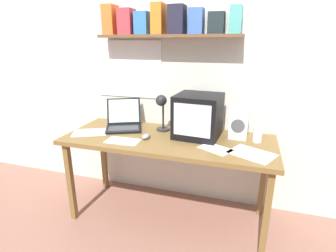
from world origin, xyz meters
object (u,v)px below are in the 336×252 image
crt_monitor (198,116)px  computer_mouse (146,136)px  loose_paper_near_laptop (90,132)px  corner_desk (168,145)px  open_notebook (215,149)px  loose_paper_near_monitor (252,154)px  juice_glass (257,135)px  desk_lamp (162,107)px  space_heater (239,122)px  printed_handout (123,141)px  laptop (124,121)px

crt_monitor → computer_mouse: size_ratio=3.42×
computer_mouse → loose_paper_near_laptop: size_ratio=0.33×
corner_desk → computer_mouse: size_ratio=15.37×
open_notebook → loose_paper_near_monitor: bearing=-3.1°
juice_glass → loose_paper_near_laptop: bearing=-171.5°
desk_lamp → loose_paper_near_monitor: size_ratio=0.91×
space_heater → loose_paper_near_laptop: (-1.22, -0.24, -0.13)m
loose_paper_near_monitor → loose_paper_near_laptop: bearing=177.7°
corner_desk → printed_handout: size_ratio=6.37×
juice_glass → crt_monitor: bearing=-178.7°
juice_glass → loose_paper_near_monitor: bearing=-98.0°
printed_handout → space_heater: bearing=21.7°
juice_glass → computer_mouse: (-0.85, -0.18, -0.04)m
computer_mouse → corner_desk: bearing=19.9°
loose_paper_near_monitor → printed_handout: same height
laptop → open_notebook: laptop is taller
laptop → loose_paper_near_monitor: (1.12, -0.28, -0.06)m
crt_monitor → loose_paper_near_laptop: (-0.90, -0.19, -0.17)m
laptop → loose_paper_near_monitor: size_ratio=1.20×
laptop → printed_handout: 0.36m
desk_lamp → printed_handout: (-0.22, -0.31, -0.22)m
loose_paper_near_monitor → crt_monitor: bearing=150.3°
laptop → open_notebook: 0.91m
computer_mouse → loose_paper_near_monitor: bearing=-5.2°
space_heater → loose_paper_near_monitor: (0.11, -0.30, -0.13)m
desk_lamp → computer_mouse: bearing=-113.6°
loose_paper_near_monitor → printed_handout: 0.97m
space_heater → printed_handout: 0.93m
computer_mouse → printed_handout: 0.19m
corner_desk → open_notebook: bearing=-16.8°
laptop → loose_paper_near_laptop: bearing=-157.0°
loose_paper_near_laptop → open_notebook: bearing=-2.2°
crt_monitor → space_heater: crt_monitor is taller
desk_lamp → printed_handout: bearing=-128.4°
corner_desk → juice_glass: juice_glass is taller
laptop → computer_mouse: size_ratio=3.91×
desk_lamp → loose_paper_near_laptop: 0.65m
desk_lamp → juice_glass: bearing=-3.4°
juice_glass → printed_handout: (-1.00, -0.30, -0.05)m
corner_desk → printed_handout: 0.37m
corner_desk → open_notebook: size_ratio=6.25×
desk_lamp → space_heater: desk_lamp is taller
juice_glass → loose_paper_near_monitor: (-0.04, -0.26, -0.05)m
computer_mouse → loose_paper_near_monitor: 0.82m
printed_handout → loose_paper_near_laptop: bearing=164.6°
computer_mouse → loose_paper_near_laptop: (-0.51, -0.02, -0.01)m
desk_lamp → juice_glass: size_ratio=2.75×
corner_desk → space_heater: space_heater is taller
desk_lamp → computer_mouse: desk_lamp is taller
corner_desk → loose_paper_near_monitor: size_ratio=4.71×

